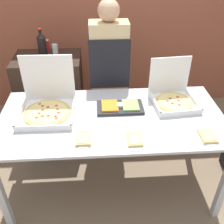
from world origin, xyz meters
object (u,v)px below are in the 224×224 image
(pizza_box_far_right, at_px, (48,104))
(veggie_tray, at_px, (120,107))
(soda_can_colored, at_px, (47,45))
(person_server_vest, at_px, (109,73))
(pizza_box_near_right, at_px, (173,96))
(paper_plate_front_left, at_px, (84,139))
(soda_bottle, at_px, (42,44))
(paper_plate_front_right, at_px, (135,140))
(soda_can_silver, at_px, (55,50))
(paper_plate_front_center, at_px, (207,136))

(pizza_box_far_right, xyz_separation_m, veggie_tray, (0.67, -0.00, -0.06))
(soda_can_colored, bearing_deg, person_server_vest, -31.15)
(pizza_box_near_right, bearing_deg, paper_plate_front_left, -153.91)
(veggie_tray, relative_size, soda_can_colored, 3.48)
(veggie_tray, distance_m, soda_bottle, 1.23)
(pizza_box_far_right, relative_size, soda_bottle, 1.66)
(paper_plate_front_right, bearing_deg, pizza_box_near_right, 50.89)
(pizza_box_near_right, height_order, person_server_vest, person_server_vest)
(soda_can_silver, relative_size, person_server_vest, 0.07)
(pizza_box_far_right, distance_m, person_server_vest, 0.83)
(paper_plate_front_right, height_order, paper_plate_front_center, same)
(pizza_box_far_right, bearing_deg, pizza_box_near_right, 5.25)
(paper_plate_front_left, bearing_deg, soda_bottle, 110.33)
(pizza_box_far_right, distance_m, paper_plate_front_right, 0.88)
(veggie_tray, height_order, soda_can_silver, soda_can_silver)
(paper_plate_front_left, xyz_separation_m, soda_bottle, (-0.48, 1.29, 0.32))
(paper_plate_front_center, height_order, soda_can_silver, soda_can_silver)
(veggie_tray, relative_size, person_server_vest, 0.24)
(pizza_box_near_right, distance_m, paper_plate_front_center, 0.57)
(soda_can_silver, bearing_deg, pizza_box_far_right, -89.65)
(veggie_tray, height_order, soda_can_colored, soda_can_colored)
(paper_plate_front_right, distance_m, paper_plate_front_center, 0.59)
(pizza_box_near_right, bearing_deg, soda_can_colored, 139.91)
(soda_bottle, bearing_deg, veggie_tray, -46.93)
(soda_can_silver, height_order, person_server_vest, person_server_vest)
(paper_plate_front_right, relative_size, person_server_vest, 0.15)
(soda_can_colored, bearing_deg, veggie_tray, -52.10)
(paper_plate_front_left, relative_size, soda_can_silver, 1.67)
(paper_plate_front_center, distance_m, person_server_vest, 1.27)
(paper_plate_front_left, height_order, soda_can_silver, soda_can_silver)
(paper_plate_front_left, height_order, soda_can_colored, soda_can_colored)
(pizza_box_far_right, xyz_separation_m, paper_plate_front_center, (1.33, -0.46, -0.07))
(paper_plate_front_right, xyz_separation_m, paper_plate_front_center, (0.59, 0.00, 0.00))
(pizza_box_far_right, xyz_separation_m, soda_bottle, (-0.14, 0.86, 0.25))
(soda_can_silver, distance_m, soda_can_colored, 0.18)
(paper_plate_front_center, bearing_deg, soda_can_silver, 135.37)
(paper_plate_front_center, bearing_deg, person_server_vest, 125.50)
(pizza_box_far_right, relative_size, paper_plate_front_right, 1.97)
(pizza_box_near_right, bearing_deg, person_server_vest, 135.47)
(soda_bottle, xyz_separation_m, person_server_vest, (0.74, -0.29, -0.24))
(paper_plate_front_left, bearing_deg, pizza_box_far_right, 128.03)
(paper_plate_front_right, height_order, person_server_vest, person_server_vest)
(soda_can_colored, bearing_deg, paper_plate_front_right, -59.66)
(pizza_box_near_right, distance_m, soda_can_silver, 1.43)
(paper_plate_front_right, xyz_separation_m, person_server_vest, (-0.14, 1.04, 0.08))
(person_server_vest, bearing_deg, paper_plate_front_center, 125.50)
(person_server_vest, bearing_deg, paper_plate_front_right, 97.93)
(pizza_box_near_right, height_order, soda_can_colored, pizza_box_near_right)
(pizza_box_near_right, distance_m, paper_plate_front_right, 0.71)
(paper_plate_front_right, distance_m, soda_can_colored, 1.72)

